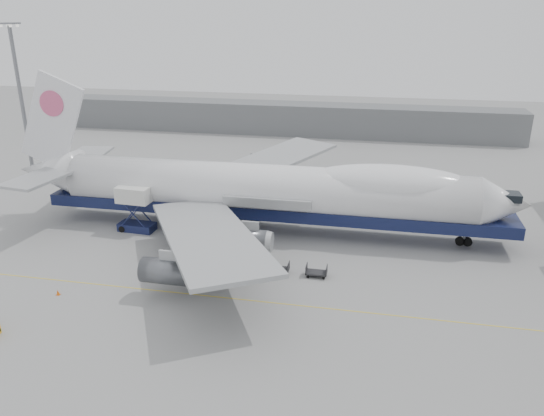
# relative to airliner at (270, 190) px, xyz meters

# --- Properties ---
(ground) EXTENTS (260.00, 260.00, 0.00)m
(ground) POSITION_rel_airliner_xyz_m (-0.64, -12.00, -5.62)
(ground) COLOR gray
(ground) RESTS_ON ground
(apron_line) EXTENTS (60.00, 0.15, 0.01)m
(apron_line) POSITION_rel_airliner_xyz_m (-0.64, -18.00, -5.62)
(apron_line) COLOR gold
(apron_line) RESTS_ON ground
(hangar) EXTENTS (110.00, 8.00, 7.00)m
(hangar) POSITION_rel_airliner_xyz_m (-10.64, 58.00, -2.12)
(hangar) COLOR slate
(hangar) RESTS_ON ground
(floodlight_mast) EXTENTS (2.40, 2.40, 25.43)m
(floodlight_mast) POSITION_rel_airliner_xyz_m (-42.64, 12.00, 8.64)
(floodlight_mast) COLOR slate
(floodlight_mast) RESTS_ON ground
(airliner) EXTENTS (67.00, 55.30, 19.98)m
(airliner) POSITION_rel_airliner_xyz_m (0.00, 0.00, 0.00)
(airliner) COLOR white
(airliner) RESTS_ON ground
(catering_truck) EXTENTS (4.83, 3.50, 6.03)m
(catering_truck) POSITION_rel_airliner_xyz_m (-17.07, -3.48, -2.19)
(catering_truck) COLOR #171E46
(catering_truck) RESTS_ON ground
(traffic_cone) EXTENTS (0.38, 0.38, 0.56)m
(traffic_cone) POSITION_rel_airliner_xyz_m (-17.73, -20.80, -5.36)
(traffic_cone) COLOR #E05A0B
(traffic_cone) RESTS_ON ground
(dolly_0) EXTENTS (2.30, 1.35, 1.30)m
(dolly_0) POSITION_rel_airliner_xyz_m (-9.15, -11.59, -5.09)
(dolly_0) COLOR #2D2D30
(dolly_0) RESTS_ON ground
(dolly_1) EXTENTS (2.30, 1.35, 1.30)m
(dolly_1) POSITION_rel_airliner_xyz_m (-4.96, -11.59, -5.09)
(dolly_1) COLOR #2D2D30
(dolly_1) RESTS_ON ground
(dolly_2) EXTENTS (2.30, 1.35, 1.30)m
(dolly_2) POSITION_rel_airliner_xyz_m (-0.78, -11.59, -5.09)
(dolly_2) COLOR #2D2D30
(dolly_2) RESTS_ON ground
(dolly_3) EXTENTS (2.30, 1.35, 1.30)m
(dolly_3) POSITION_rel_airliner_xyz_m (3.40, -11.59, -5.09)
(dolly_3) COLOR #2D2D30
(dolly_3) RESTS_ON ground
(dolly_4) EXTENTS (2.30, 1.35, 1.30)m
(dolly_4) POSITION_rel_airliner_xyz_m (7.59, -11.59, -5.09)
(dolly_4) COLOR #2D2D30
(dolly_4) RESTS_ON ground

